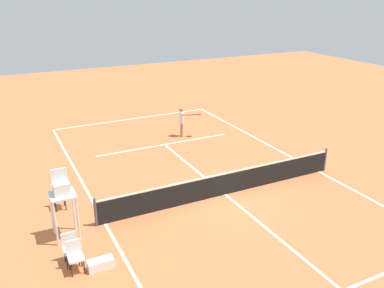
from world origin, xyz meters
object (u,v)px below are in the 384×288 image
equipment_bag (101,264)px  umpire_chair (62,194)px  player_serving (182,120)px  courtside_chair_mid (59,195)px  courtside_chair_near (70,247)px  courtside_chair_far (75,255)px  tennis_ball (188,152)px

equipment_bag → umpire_chair: bearing=-74.8°
player_serving → courtside_chair_mid: size_ratio=1.74×
player_serving → umpire_chair: umpire_chair is taller
courtside_chair_near → courtside_chair_far: (-0.05, 0.45, 0.00)m
player_serving → courtside_chair_near: (7.78, 8.67, -0.45)m
player_serving → umpire_chair: size_ratio=0.69×
courtside_chair_near → courtside_chair_far: size_ratio=1.00×
tennis_ball → courtside_chair_far: size_ratio=0.07×
courtside_chair_far → courtside_chair_mid: bearing=-92.9°
courtside_chair_mid → courtside_chair_far: bearing=87.1°
umpire_chair → courtside_chair_mid: size_ratio=2.54×
player_serving → umpire_chair: (7.65, 7.23, 0.63)m
tennis_ball → courtside_chair_far: 9.71m
courtside_chair_near → courtside_chair_mid: 3.53m
umpire_chair → equipment_bag: bearing=105.2°
umpire_chair → equipment_bag: (-0.58, 2.12, -1.46)m
tennis_ball → courtside_chair_mid: courtside_chair_mid is taller
player_serving → courtside_chair_near: 11.66m
player_serving → courtside_chair_mid: (7.53, 5.15, -0.45)m
umpire_chair → equipment_bag: size_ratio=3.17×
umpire_chair → equipment_bag: umpire_chair is taller
tennis_ball → player_serving: bearing=-108.9°
player_serving → courtside_chair_far: player_serving is taller
player_serving → tennis_ball: player_serving is taller
courtside_chair_near → equipment_bag: size_ratio=1.25×
umpire_chair → equipment_bag: 2.64m
courtside_chair_far → equipment_bag: size_ratio=1.25×
tennis_ball → courtside_chair_mid: 7.31m
courtside_chair_mid → umpire_chair: bearing=86.6°
player_serving → courtside_chair_far: size_ratio=1.74×
umpire_chair → courtside_chair_far: bearing=87.6°
player_serving → tennis_ball: (0.80, 2.34, -0.95)m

